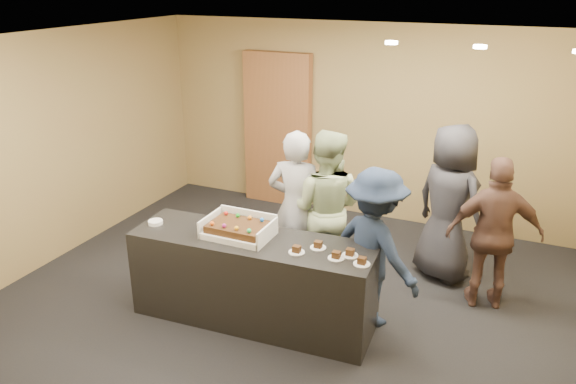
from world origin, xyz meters
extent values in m
plane|color=black|center=(0.00, 0.00, 0.00)|extent=(6.00, 6.00, 0.00)
plane|color=silver|center=(0.00, 0.00, 2.70)|extent=(6.00, 6.00, 0.00)
cube|color=olive|center=(0.00, 2.50, 1.35)|extent=(6.00, 0.04, 2.70)
cube|color=olive|center=(0.00, -2.50, 1.35)|extent=(6.00, 0.04, 2.70)
cube|color=olive|center=(-3.00, 0.00, 1.35)|extent=(0.04, 5.00, 2.70)
cube|color=black|center=(-0.17, -0.56, 0.45)|extent=(2.44, 0.84, 0.90)
cube|color=brown|center=(-1.29, 2.41, 1.13)|extent=(1.03, 0.15, 2.26)
cube|color=white|center=(-0.32, -0.56, 0.93)|extent=(0.63, 0.44, 0.06)
cube|color=white|center=(-0.63, -0.56, 0.99)|extent=(0.02, 0.44, 0.17)
cube|color=white|center=(-0.01, -0.56, 0.99)|extent=(0.02, 0.44, 0.17)
cube|color=white|center=(-0.32, -0.34, 1.00)|extent=(0.63, 0.02, 0.19)
cube|color=#311D0B|center=(-0.32, -0.56, 0.99)|extent=(0.55, 0.38, 0.07)
sphere|color=red|center=(-0.53, -0.42, 1.05)|extent=(0.04, 0.04, 0.04)
sphere|color=green|center=(-0.40, -0.42, 1.05)|extent=(0.04, 0.04, 0.04)
sphere|color=orange|center=(-0.26, -0.42, 1.05)|extent=(0.04, 0.04, 0.04)
sphere|color=blue|center=(-0.13, -0.42, 1.05)|extent=(0.04, 0.04, 0.04)
sphere|color=#FF6115|center=(-0.53, -0.69, 1.05)|extent=(0.04, 0.04, 0.04)
sphere|color=#A9247C|center=(-0.40, -0.69, 1.05)|extent=(0.04, 0.04, 0.04)
sphere|color=#F4A81B|center=(-0.26, -0.69, 1.05)|extent=(0.04, 0.04, 0.04)
sphere|color=#28C966|center=(-0.13, -0.69, 1.05)|extent=(0.04, 0.04, 0.04)
cylinder|color=white|center=(-1.23, -0.66, 0.92)|extent=(0.15, 0.15, 0.04)
cylinder|color=white|center=(0.33, -0.65, 0.90)|extent=(0.15, 0.15, 0.01)
cube|color=#311D0B|center=(0.33, -0.65, 0.94)|extent=(0.07, 0.06, 0.06)
cylinder|color=white|center=(0.48, -0.48, 0.90)|extent=(0.15, 0.15, 0.01)
cube|color=#311D0B|center=(0.48, -0.48, 0.94)|extent=(0.07, 0.06, 0.06)
cylinder|color=white|center=(0.70, -0.61, 0.90)|extent=(0.15, 0.15, 0.01)
cube|color=#311D0B|center=(0.70, -0.61, 0.94)|extent=(0.07, 0.06, 0.06)
cylinder|color=white|center=(0.80, -0.51, 0.90)|extent=(0.15, 0.15, 0.01)
cube|color=#311D0B|center=(0.80, -0.51, 0.94)|extent=(0.07, 0.06, 0.06)
cylinder|color=white|center=(0.94, -0.62, 0.90)|extent=(0.15, 0.15, 0.01)
cube|color=#311D0B|center=(0.94, -0.62, 0.94)|extent=(0.07, 0.06, 0.06)
imported|color=#ACACB2|center=(-0.11, 0.37, 0.88)|extent=(0.68, 0.49, 1.75)
imported|color=#9DAE7F|center=(0.19, 0.48, 0.88)|extent=(0.93, 0.76, 1.76)
imported|color=#1A253D|center=(0.92, -0.11, 0.81)|extent=(1.21, 1.02, 1.62)
imported|color=brown|center=(1.94, 0.69, 0.81)|extent=(1.03, 0.63, 1.63)
imported|color=#27272C|center=(1.41, 1.12, 0.90)|extent=(1.05, 0.94, 1.80)
cylinder|color=#FFEAC6|center=(0.80, 0.50, 2.67)|extent=(0.12, 0.12, 0.03)
cylinder|color=#FFEAC6|center=(1.60, 0.50, 2.67)|extent=(0.12, 0.12, 0.03)
camera|label=1|loc=(2.13, -4.85, 3.27)|focal=35.00mm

